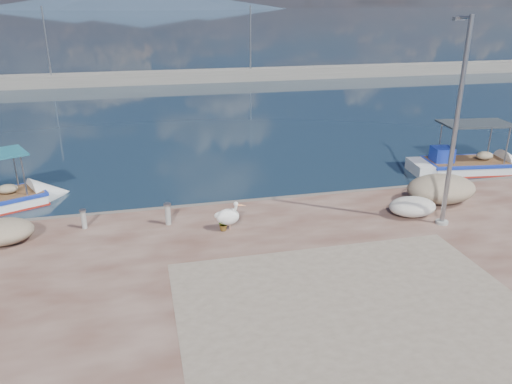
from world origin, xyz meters
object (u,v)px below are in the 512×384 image
object	(u,v)px
boat_right	(468,167)
bollard_near	(168,213)
pelican	(228,216)
lamp_post	(454,132)

from	to	relation	value
boat_right	bollard_near	xyz separation A→B (m)	(-14.88, -4.03, 0.71)
boat_right	bollard_near	size ratio (longest dim) A/B	7.77
boat_right	pelican	size ratio (longest dim) A/B	5.63
lamp_post	boat_right	bearing A→B (deg)	48.57
boat_right	pelican	xyz separation A→B (m)	(-12.90, -4.94, 0.77)
boat_right	lamp_post	world-z (taller)	lamp_post
pelican	lamp_post	bearing A→B (deg)	11.38
boat_right	bollard_near	bearing A→B (deg)	-157.64
pelican	lamp_post	distance (m)	8.05
boat_right	pelican	bearing A→B (deg)	-151.82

